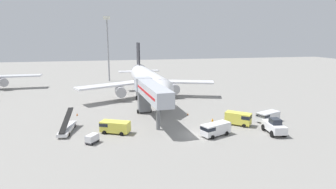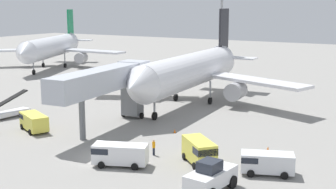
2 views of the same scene
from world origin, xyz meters
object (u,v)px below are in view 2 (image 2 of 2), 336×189
at_px(service_van_mid_right, 34,121).
at_px(safety_cone_bravo, 175,131).
at_px(service_van_outer_left, 119,153).
at_px(safety_cone_alpha, 268,149).
at_px(airplane_at_gate, 192,71).
at_px(ground_crew_worker_foreground, 154,147).
at_px(jet_bridge, 108,82).
at_px(safety_cone_charlie, 60,103).
at_px(airplane_background, 53,47).
at_px(pushback_tug, 211,177).
at_px(service_van_mid_left, 266,162).
at_px(service_van_near_center, 200,151).
at_px(belt_loader_truck, 4,113).

distance_m(service_van_mid_right, safety_cone_bravo, 17.33).
distance_m(service_van_outer_left, safety_cone_alpha, 15.83).
height_order(airplane_at_gate, ground_crew_worker_foreground, airplane_at_gate).
bearing_deg(ground_crew_worker_foreground, jet_bridge, 149.52).
relative_size(service_van_mid_right, safety_cone_charlie, 9.76).
bearing_deg(jet_bridge, airplane_at_gate, 83.39).
relative_size(safety_cone_alpha, airplane_background, 0.02).
xyz_separation_m(service_van_mid_right, safety_cone_charlie, (-7.43, 12.35, -0.93)).
distance_m(jet_bridge, service_van_outer_left, 14.74).
xyz_separation_m(airplane_at_gate, safety_cone_bravo, (6.16, -16.13, -4.90)).
xyz_separation_m(pushback_tug, service_van_mid_right, (-26.69, 6.09, -0.07)).
bearing_deg(airplane_background, safety_cone_bravo, -33.35).
xyz_separation_m(service_van_mid_right, airplane_background, (-38.62, 43.36, 3.82)).
relative_size(service_van_mid_left, safety_cone_alpha, 9.10).
bearing_deg(safety_cone_bravo, service_van_near_center, -48.18).
height_order(service_van_near_center, airplane_background, airplane_background).
xyz_separation_m(pushback_tug, service_van_near_center, (-3.78, 5.53, 0.08)).
relative_size(service_van_mid_right, airplane_background, 0.16).
bearing_deg(pushback_tug, service_van_mid_left, 66.86).
bearing_deg(ground_crew_worker_foreground, safety_cone_bravo, 104.90).
relative_size(airplane_at_gate, safety_cone_alpha, 65.29).
height_order(belt_loader_truck, service_van_near_center, belt_loader_truck).
relative_size(jet_bridge, pushback_tug, 3.47).
distance_m(jet_bridge, ground_crew_worker_foreground, 13.14).
xyz_separation_m(pushback_tug, service_van_mid_left, (2.62, 6.13, -0.13)).
distance_m(pushback_tug, service_van_mid_left, 6.67).
height_order(service_van_near_center, ground_crew_worker_foreground, service_van_near_center).
bearing_deg(airplane_at_gate, pushback_tug, -59.88).
bearing_deg(service_van_outer_left, safety_cone_bravo, 94.42).
xyz_separation_m(safety_cone_charlie, airplane_background, (-31.19, 31.01, 4.75)).
relative_size(safety_cone_bravo, airplane_background, 0.01).
bearing_deg(service_van_mid_left, service_van_near_center, -174.62).
xyz_separation_m(safety_cone_alpha, safety_cone_bravo, (-11.97, 1.29, -0.04)).
xyz_separation_m(service_van_outer_left, safety_cone_bravo, (-0.98, 12.65, -0.97)).
relative_size(jet_bridge, safety_cone_bravo, 37.60).
distance_m(service_van_outer_left, service_van_mid_left, 13.78).
xyz_separation_m(pushback_tug, belt_loader_truck, (-34.76, 8.48, -0.48)).
relative_size(service_van_outer_left, safety_cone_charlie, 10.07).
bearing_deg(safety_cone_alpha, airplane_at_gate, 136.15).
bearing_deg(safety_cone_alpha, airplane_background, 150.82).
height_order(jet_bridge, service_van_mid_right, jet_bridge).
height_order(service_van_near_center, service_van_mid_right, service_van_near_center).
bearing_deg(safety_cone_alpha, safety_cone_charlie, 170.42).
distance_m(belt_loader_truck, service_van_outer_left, 25.56).
distance_m(service_van_near_center, airplane_background, 75.69).
distance_m(jet_bridge, safety_cone_alpha, 21.01).
xyz_separation_m(service_van_mid_right, service_van_mid_left, (29.31, 0.04, -0.06)).
bearing_deg(service_van_mid_right, service_van_mid_left, 0.08).
height_order(service_van_mid_left, safety_cone_alpha, service_van_mid_left).
bearing_deg(airplane_background, belt_loader_truck, -53.28).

